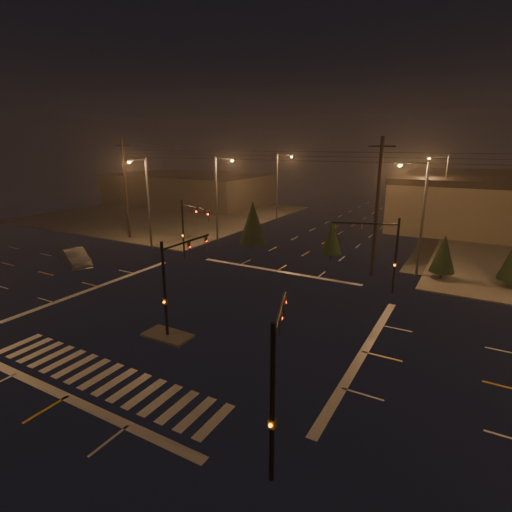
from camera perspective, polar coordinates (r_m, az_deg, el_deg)
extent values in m
plane|color=black|center=(28.32, -7.10, -8.10)|extent=(140.00, 140.00, 0.00)
cube|color=#484540|center=(69.14, -12.52, 5.92)|extent=(36.00, 36.00, 0.12)
cube|color=#484540|center=(25.51, -12.51, -10.99)|extent=(3.00, 1.60, 0.15)
cube|color=beige|center=(22.59, -21.24, -15.70)|extent=(15.00, 2.60, 0.01)
cube|color=beige|center=(21.62, -25.47, -17.73)|extent=(16.00, 0.50, 0.01)
cube|color=beige|center=(37.13, 2.98, -2.15)|extent=(16.00, 0.50, 0.01)
cube|color=#3B3634|center=(81.04, -9.64, 9.42)|extent=(30.00, 18.00, 5.60)
cylinder|color=black|center=(24.35, -12.92, -4.83)|extent=(0.18, 0.18, 6.00)
cylinder|color=black|center=(25.25, -9.86, 2.02)|extent=(0.12, 4.50, 0.12)
imported|color=#594707|center=(26.82, -7.14, 2.82)|extent=(0.16, 0.20, 1.00)
cube|color=#594707|center=(24.60, -12.82, -6.35)|extent=(0.25, 0.18, 0.35)
cylinder|color=black|center=(32.71, 19.34, -0.03)|extent=(0.18, 0.18, 6.00)
cylinder|color=black|center=(31.80, 15.30, 4.50)|extent=(4.74, 1.82, 0.12)
imported|color=#594707|center=(31.65, 11.24, 4.62)|extent=(0.24, 0.22, 1.00)
cube|color=#594707|center=(32.90, 19.23, -1.21)|extent=(0.25, 0.18, 0.35)
cylinder|color=black|center=(41.54, -10.38, 3.82)|extent=(0.18, 0.18, 6.00)
cylinder|color=black|center=(38.99, -8.68, 6.87)|extent=(4.74, 1.82, 0.12)
imported|color=#594707|center=(37.13, -6.81, 6.42)|extent=(0.24, 0.22, 1.00)
cube|color=#594707|center=(41.69, -10.34, 2.88)|extent=(0.25, 0.18, 0.35)
cylinder|color=black|center=(14.16, 2.34, -20.58)|extent=(0.18, 0.18, 6.00)
cylinder|color=black|center=(14.64, 3.42, -8.00)|extent=(1.48, 3.80, 0.12)
imported|color=#594707|center=(16.31, 4.09, -5.64)|extent=(0.22, 0.24, 1.00)
cube|color=#594707|center=(14.59, 2.30, -22.80)|extent=(0.25, 0.18, 0.35)
cylinder|color=#38383A|center=(47.69, -5.67, 7.95)|extent=(0.24, 0.24, 10.00)
cylinder|color=#38383A|center=(46.61, -4.59, 13.73)|extent=(2.40, 0.14, 0.14)
cube|color=#38383A|center=(46.01, -3.41, 13.66)|extent=(0.70, 0.30, 0.18)
sphere|color=#FF9C2D|center=(46.01, -3.41, 13.50)|extent=(0.32, 0.32, 0.32)
cylinder|color=#38383A|center=(61.39, 3.01, 9.73)|extent=(0.24, 0.24, 10.00)
cylinder|color=#38383A|center=(60.55, 4.12, 14.18)|extent=(2.40, 0.14, 0.14)
cube|color=#38383A|center=(60.09, 5.10, 14.10)|extent=(0.70, 0.30, 0.18)
sphere|color=#FF9C2D|center=(60.09, 5.10, 13.98)|extent=(0.32, 0.32, 0.32)
cylinder|color=#38383A|center=(37.48, 22.68, 4.70)|extent=(0.24, 0.24, 10.00)
cylinder|color=#38383A|center=(37.12, 21.60, 12.21)|extent=(2.40, 0.14, 0.14)
cube|color=#38383A|center=(37.30, 19.89, 12.31)|extent=(0.70, 0.30, 0.18)
sphere|color=#FF9C2D|center=(37.30, 19.87, 12.11)|extent=(0.32, 0.32, 0.32)
cylinder|color=#38383A|center=(57.21, 25.28, 7.83)|extent=(0.24, 0.24, 10.00)
cylinder|color=#38383A|center=(56.97, 24.63, 12.75)|extent=(2.40, 0.14, 0.14)
cube|color=#38383A|center=(57.09, 23.50, 12.83)|extent=(0.70, 0.30, 0.18)
sphere|color=#FF9C2D|center=(57.09, 23.49, 12.70)|extent=(0.32, 0.32, 0.32)
cylinder|color=#38383A|center=(45.58, -15.09, 7.13)|extent=(0.24, 0.24, 10.00)
cylinder|color=#38383A|center=(44.31, -16.64, 13.04)|extent=(0.14, 2.40, 0.14)
cube|color=#38383A|center=(43.55, -17.69, 12.86)|extent=(0.30, 0.70, 0.18)
sphere|color=#FF9C2D|center=(43.55, -17.68, 12.69)|extent=(0.32, 0.32, 0.32)
cylinder|color=black|center=(51.46, -18.08, 8.96)|extent=(0.32, 0.32, 12.00)
cube|color=black|center=(51.18, -18.59, 14.73)|extent=(2.20, 0.12, 0.12)
cylinder|color=black|center=(35.93, 16.88, 6.43)|extent=(0.32, 0.32, 12.00)
cube|color=black|center=(35.53, 17.57, 14.73)|extent=(2.20, 0.12, 0.12)
cylinder|color=black|center=(38.28, 24.88, -2.54)|extent=(0.18, 0.18, 0.70)
cone|color=black|center=(37.76, 25.23, 0.33)|extent=(2.10, 2.10, 3.28)
cylinder|color=black|center=(44.42, -0.46, 1.34)|extent=(0.18, 0.18, 0.70)
cone|color=black|center=(43.82, -0.47, 4.79)|extent=(3.04, 3.04, 4.75)
cylinder|color=black|center=(41.16, 10.61, -0.10)|extent=(0.18, 0.18, 0.70)
cone|color=black|center=(40.67, 10.75, 2.59)|extent=(2.10, 2.10, 3.28)
imported|color=slate|center=(42.08, -24.46, -0.21)|extent=(5.48, 3.64, 1.71)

